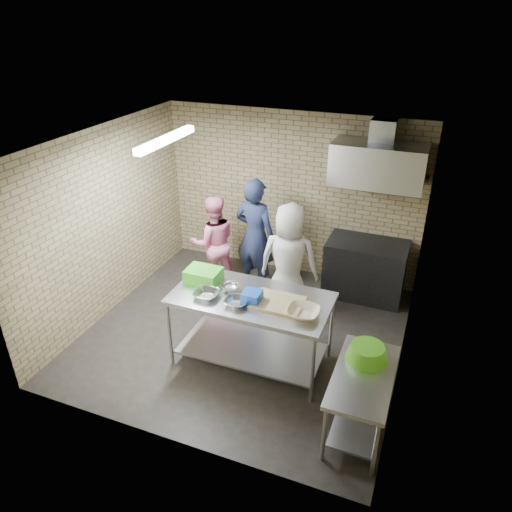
{
  "coord_description": "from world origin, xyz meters",
  "views": [
    {
      "loc": [
        2.16,
        -5.04,
        4.13
      ],
      "look_at": [
        0.1,
        0.2,
        1.15
      ],
      "focal_mm": 33.85,
      "sensor_mm": 36.0,
      "label": 1
    }
  ],
  "objects_px": {
    "green_crate": "(203,275)",
    "green_basin": "(367,352)",
    "side_counter": "(360,401)",
    "bottle_green": "(412,170)",
    "man_navy": "(255,236)",
    "prep_table": "(251,329)",
    "bottle_red": "(383,166)",
    "stove": "(365,269)",
    "woman_pink": "(214,242)",
    "blue_tub": "(252,297)",
    "woman_white": "(289,262)"
  },
  "relations": [
    {
      "from": "green_crate",
      "to": "stove",
      "type": "bearing_deg",
      "value": 49.13
    },
    {
      "from": "green_basin",
      "to": "woman_white",
      "type": "distance_m",
      "value": 2.09
    },
    {
      "from": "man_navy",
      "to": "green_crate",
      "type": "bearing_deg",
      "value": 96.1
    },
    {
      "from": "green_crate",
      "to": "green_basin",
      "type": "bearing_deg",
      "value": -12.56
    },
    {
      "from": "blue_tub",
      "to": "woman_pink",
      "type": "distance_m",
      "value": 2.11
    },
    {
      "from": "side_counter",
      "to": "bottle_green",
      "type": "relative_size",
      "value": 8.0
    },
    {
      "from": "prep_table",
      "to": "green_basin",
      "type": "relative_size",
      "value": 4.21
    },
    {
      "from": "blue_tub",
      "to": "green_basin",
      "type": "bearing_deg",
      "value": -10.52
    },
    {
      "from": "bottle_green",
      "to": "prep_table",
      "type": "bearing_deg",
      "value": -122.17
    },
    {
      "from": "side_counter",
      "to": "woman_white",
      "type": "relative_size",
      "value": 0.7
    },
    {
      "from": "stove",
      "to": "man_navy",
      "type": "distance_m",
      "value": 1.78
    },
    {
      "from": "side_counter",
      "to": "green_basin",
      "type": "relative_size",
      "value": 2.61
    },
    {
      "from": "bottle_red",
      "to": "bottle_green",
      "type": "bearing_deg",
      "value": 0.0
    },
    {
      "from": "bottle_green",
      "to": "man_navy",
      "type": "height_order",
      "value": "bottle_green"
    },
    {
      "from": "prep_table",
      "to": "man_navy",
      "type": "distance_m",
      "value": 1.83
    },
    {
      "from": "prep_table",
      "to": "green_basin",
      "type": "height_order",
      "value": "prep_table"
    },
    {
      "from": "side_counter",
      "to": "stove",
      "type": "height_order",
      "value": "stove"
    },
    {
      "from": "prep_table",
      "to": "green_crate",
      "type": "xyz_separation_m",
      "value": [
        -0.7,
        0.12,
        0.57
      ]
    },
    {
      "from": "green_crate",
      "to": "bottle_green",
      "type": "distance_m",
      "value": 3.29
    },
    {
      "from": "bottle_red",
      "to": "bottle_green",
      "type": "distance_m",
      "value": 0.4
    },
    {
      "from": "bottle_red",
      "to": "man_navy",
      "type": "height_order",
      "value": "bottle_red"
    },
    {
      "from": "side_counter",
      "to": "bottle_red",
      "type": "height_order",
      "value": "bottle_red"
    },
    {
      "from": "side_counter",
      "to": "woman_white",
      "type": "distance_m",
      "value": 2.35
    },
    {
      "from": "side_counter",
      "to": "blue_tub",
      "type": "distance_m",
      "value": 1.67
    },
    {
      "from": "stove",
      "to": "bottle_red",
      "type": "relative_size",
      "value": 6.67
    },
    {
      "from": "green_basin",
      "to": "bottle_green",
      "type": "height_order",
      "value": "bottle_green"
    },
    {
      "from": "man_navy",
      "to": "woman_pink",
      "type": "relative_size",
      "value": 1.21
    },
    {
      "from": "bottle_green",
      "to": "green_basin",
      "type": "bearing_deg",
      "value": -90.42
    },
    {
      "from": "side_counter",
      "to": "bottle_green",
      "type": "xyz_separation_m",
      "value": [
        0.0,
        2.99,
        1.64
      ]
    },
    {
      "from": "bottle_green",
      "to": "woman_pink",
      "type": "height_order",
      "value": "bottle_green"
    },
    {
      "from": "bottle_green",
      "to": "woman_pink",
      "type": "bearing_deg",
      "value": -163.02
    },
    {
      "from": "prep_table",
      "to": "side_counter",
      "type": "bearing_deg",
      "value": -22.35
    },
    {
      "from": "green_basin",
      "to": "woman_white",
      "type": "xyz_separation_m",
      "value": [
        -1.39,
        1.57,
        0.03
      ]
    },
    {
      "from": "prep_table",
      "to": "bottle_green",
      "type": "distance_m",
      "value": 3.2
    },
    {
      "from": "prep_table",
      "to": "side_counter",
      "type": "xyz_separation_m",
      "value": [
        1.49,
        -0.61,
        -0.11
      ]
    },
    {
      "from": "blue_tub",
      "to": "bottle_green",
      "type": "xyz_separation_m",
      "value": [
        1.44,
        2.48,
        0.98
      ]
    },
    {
      "from": "bottle_red",
      "to": "prep_table",
      "type": "bearing_deg",
      "value": -114.73
    },
    {
      "from": "prep_table",
      "to": "green_basin",
      "type": "xyz_separation_m",
      "value": [
        1.47,
        -0.36,
        0.35
      ]
    },
    {
      "from": "green_basin",
      "to": "bottle_red",
      "type": "xyz_separation_m",
      "value": [
        -0.38,
        2.74,
        1.19
      ]
    },
    {
      "from": "woman_pink",
      "to": "bottle_red",
      "type": "bearing_deg",
      "value": 164.85
    },
    {
      "from": "bottle_red",
      "to": "stove",
      "type": "bearing_deg",
      "value": -101.77
    },
    {
      "from": "blue_tub",
      "to": "man_navy",
      "type": "distance_m",
      "value": 1.89
    },
    {
      "from": "bottle_green",
      "to": "woman_white",
      "type": "distance_m",
      "value": 2.16
    },
    {
      "from": "prep_table",
      "to": "side_counter",
      "type": "relative_size",
      "value": 1.61
    },
    {
      "from": "bottle_red",
      "to": "woman_white",
      "type": "height_order",
      "value": "bottle_red"
    },
    {
      "from": "prep_table",
      "to": "bottle_red",
      "type": "xyz_separation_m",
      "value": [
        1.09,
        2.38,
        1.55
      ]
    },
    {
      "from": "prep_table",
      "to": "green_crate",
      "type": "relative_size",
      "value": 4.5
    },
    {
      "from": "green_crate",
      "to": "blue_tub",
      "type": "height_order",
      "value": "green_crate"
    },
    {
      "from": "side_counter",
      "to": "woman_pink",
      "type": "xyz_separation_m",
      "value": [
        -2.75,
        2.15,
        0.39
      ]
    },
    {
      "from": "green_crate",
      "to": "bottle_green",
      "type": "height_order",
      "value": "bottle_green"
    }
  ]
}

